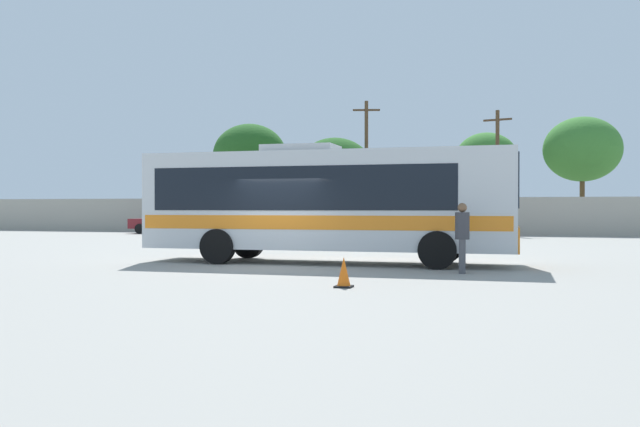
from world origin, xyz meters
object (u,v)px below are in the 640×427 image
(utility_pole_near, at_px, (497,169))
(utility_pole_far, at_px, (366,164))
(roadside_tree_midright, at_px, (486,159))
(roadside_tree_midleft, at_px, (335,171))
(coach_bus_silver_orange, at_px, (323,200))
(roadside_tree_left, at_px, (250,155))
(parked_car_leftmost_maroon, at_px, (167,221))
(parked_car_third_white, at_px, (321,223))
(parked_car_rightmost_red, at_px, (427,224))
(traffic_cone_on_apron, at_px, (344,273))
(roadside_tree_right, at_px, (582,149))
(attendant_by_bus_door, at_px, (462,234))
(parked_car_second_maroon, at_px, (240,222))

(utility_pole_near, relative_size, utility_pole_far, 0.89)
(roadside_tree_midright, bearing_deg, roadside_tree_midleft, -158.85)
(coach_bus_silver_orange, height_order, utility_pole_far, utility_pole_far)
(roadside_tree_left, bearing_deg, parked_car_leftmost_maroon, -106.96)
(coach_bus_silver_orange, height_order, utility_pole_near, utility_pole_near)
(parked_car_third_white, xyz_separation_m, roadside_tree_midright, (9.00, 9.92, 4.23))
(roadside_tree_left, bearing_deg, parked_car_third_white, -48.38)
(coach_bus_silver_orange, bearing_deg, parked_car_rightmost_red, 88.15)
(traffic_cone_on_apron, bearing_deg, parked_car_leftmost_maroon, 125.09)
(coach_bus_silver_orange, height_order, roadside_tree_right, roadside_tree_right)
(parked_car_rightmost_red, xyz_separation_m, roadside_tree_midleft, (-6.90, 5.44, 3.40))
(utility_pole_far, bearing_deg, attendant_by_bus_door, -72.89)
(attendant_by_bus_door, xyz_separation_m, traffic_cone_on_apron, (-2.14, -3.77, -0.70))
(utility_pole_near, distance_m, roadside_tree_right, 6.45)
(parked_car_leftmost_maroon, relative_size, roadside_tree_right, 0.61)
(attendant_by_bus_door, xyz_separation_m, roadside_tree_right, (5.39, 30.31, 4.47))
(parked_car_third_white, distance_m, utility_pole_near, 11.91)
(parked_car_leftmost_maroon, bearing_deg, roadside_tree_right, 17.47)
(parked_car_leftmost_maroon, height_order, parked_car_second_maroon, parked_car_leftmost_maroon)
(coach_bus_silver_orange, height_order, parked_car_rightmost_red, coach_bus_silver_orange)
(coach_bus_silver_orange, relative_size, roadside_tree_right, 1.45)
(parked_car_second_maroon, relative_size, roadside_tree_midleft, 0.70)
(roadside_tree_midright, bearing_deg, roadside_tree_right, -6.41)
(parked_car_second_maroon, relative_size, traffic_cone_on_apron, 6.98)
(attendant_by_bus_door, bearing_deg, parked_car_rightmost_red, 99.51)
(roadside_tree_right, distance_m, traffic_cone_on_apron, 35.29)
(utility_pole_far, distance_m, roadside_tree_midright, 8.54)
(utility_pole_far, height_order, roadside_tree_left, utility_pole_far)
(parked_car_third_white, height_order, roadside_tree_midright, roadside_tree_midright)
(utility_pole_near, relative_size, roadside_tree_right, 1.02)
(roadside_tree_midright, xyz_separation_m, roadside_tree_right, (6.14, -0.69, 0.48))
(parked_car_rightmost_red, height_order, roadside_tree_right, roadside_tree_right)
(roadside_tree_midleft, bearing_deg, parked_car_second_maroon, -128.82)
(coach_bus_silver_orange, height_order, roadside_tree_midleft, roadside_tree_midleft)
(roadside_tree_left, bearing_deg, coach_bus_silver_orange, -64.07)
(traffic_cone_on_apron, bearing_deg, coach_bus_silver_orange, 109.64)
(attendant_by_bus_door, relative_size, roadside_tree_midleft, 0.28)
(coach_bus_silver_orange, xyz_separation_m, parked_car_rightmost_red, (0.63, 19.56, -1.15))
(parked_car_second_maroon, height_order, roadside_tree_midright, roadside_tree_midright)
(parked_car_rightmost_red, bearing_deg, roadside_tree_midright, 72.59)
(parked_car_second_maroon, bearing_deg, roadside_tree_midright, 33.33)
(utility_pole_near, height_order, roadside_tree_midright, utility_pole_near)
(coach_bus_silver_orange, bearing_deg, traffic_cone_on_apron, -70.36)
(utility_pole_far, xyz_separation_m, roadside_tree_right, (13.73, 3.22, 0.92))
(parked_car_third_white, height_order, roadside_tree_right, roadside_tree_right)
(utility_pole_near, xyz_separation_m, roadside_tree_right, (5.28, 3.42, 1.41))
(roadside_tree_right, bearing_deg, utility_pole_far, -166.82)
(coach_bus_silver_orange, height_order, parked_car_second_maroon, coach_bus_silver_orange)
(attendant_by_bus_door, height_order, parked_car_third_white, attendant_by_bus_door)
(parked_car_third_white, xyz_separation_m, roadside_tree_midleft, (-0.79, 6.13, 3.39))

